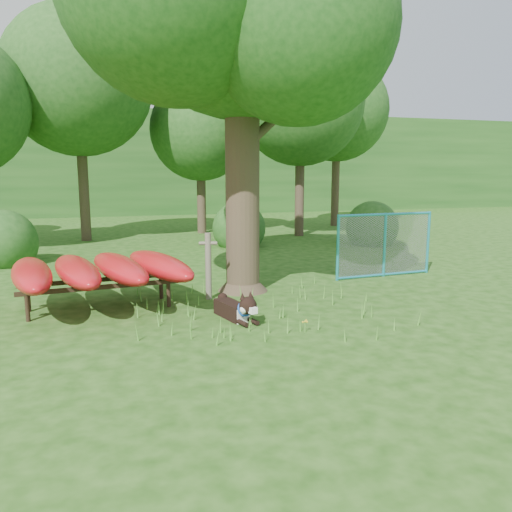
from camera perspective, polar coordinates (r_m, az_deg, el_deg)
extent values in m
plane|color=#1A430D|center=(8.00, 1.18, -8.53)|extent=(80.00, 80.00, 0.00)
cylinder|color=#372B1E|center=(10.33, -1.57, 11.00)|extent=(0.79, 0.79, 5.49)
cone|color=#372B1E|center=(10.57, -1.51, -2.51)|extent=(1.18, 1.18, 0.55)
sphere|color=#174614|center=(11.98, 4.43, 24.06)|extent=(3.95, 3.95, 3.95)
sphere|color=#174614|center=(9.73, 4.99, 24.80)|extent=(3.51, 3.51, 3.51)
cylinder|color=#372B1E|center=(10.66, 1.78, 15.09)|extent=(1.47, 0.89, 1.17)
cylinder|color=#372B1E|center=(10.44, -5.01, 17.60)|extent=(1.26, 0.66, 1.12)
cylinder|color=brown|center=(9.83, -5.46, -1.18)|extent=(0.15, 0.15, 1.32)
cylinder|color=brown|center=(9.76, -5.51, 1.46)|extent=(0.36, 0.16, 0.07)
cylinder|color=black|center=(9.25, -24.67, -5.43)|extent=(0.08, 0.08, 0.46)
cylinder|color=black|center=(9.46, -9.95, -4.36)|extent=(0.08, 0.08, 0.46)
cylinder|color=black|center=(9.88, -24.58, -4.51)|extent=(0.08, 0.08, 0.46)
cylinder|color=black|center=(10.08, -10.80, -3.53)|extent=(0.08, 0.08, 0.46)
cube|color=black|center=(9.22, -17.29, -3.43)|extent=(2.77, 0.36, 0.07)
cube|color=black|center=(9.85, -17.69, -2.63)|extent=(2.77, 0.36, 0.07)
ellipsoid|color=red|center=(9.45, -24.28, -1.93)|extent=(1.12, 2.84, 0.44)
ellipsoid|color=red|center=(9.46, -19.80, -1.64)|extent=(1.21, 2.85, 0.44)
ellipsoid|color=red|center=(9.53, -15.36, -1.34)|extent=(1.30, 2.85, 0.44)
ellipsoid|color=red|center=(9.65, -11.01, -1.04)|extent=(1.38, 2.84, 0.44)
cube|color=black|center=(8.67, -2.80, -6.17)|extent=(0.49, 0.84, 0.27)
cube|color=white|center=(8.39, -1.65, -6.78)|extent=(0.28, 0.22, 0.25)
sphere|color=black|center=(8.17, -0.93, -5.68)|extent=(0.29, 0.29, 0.29)
cube|color=white|center=(8.07, -0.43, -6.20)|extent=(0.15, 0.18, 0.10)
sphere|color=white|center=(8.12, -1.39, -6.11)|extent=(0.14, 0.14, 0.14)
sphere|color=white|center=(8.21, -0.31, -5.93)|extent=(0.14, 0.14, 0.14)
cone|color=black|center=(8.13, -1.58, -4.61)|extent=(0.11, 0.13, 0.14)
cone|color=black|center=(8.21, -0.63, -4.47)|extent=(0.15, 0.15, 0.14)
cylinder|color=black|center=(8.22, -1.66, -7.62)|extent=(0.16, 0.35, 0.08)
cylinder|color=black|center=(8.33, -0.45, -7.40)|extent=(0.16, 0.35, 0.08)
sphere|color=black|center=(9.03, -3.84, -4.80)|extent=(0.18, 0.18, 0.18)
torus|color=blue|center=(8.26, -1.26, -5.99)|extent=(0.29, 0.15, 0.28)
cylinder|color=#279EB8|center=(11.61, 9.34, 0.93)|extent=(0.07, 0.07, 1.53)
cylinder|color=#279EB8|center=(12.30, 14.49, 1.23)|extent=(0.07, 0.07, 1.53)
cylinder|color=#279EB8|center=(13.07, 19.06, 1.49)|extent=(0.07, 0.07, 1.53)
cylinder|color=#279EB8|center=(12.22, 14.63, 4.63)|extent=(2.55, 0.23, 0.06)
cylinder|color=#279EB8|center=(12.42, 14.35, -2.07)|extent=(2.55, 0.23, 0.06)
plane|color=gray|center=(12.30, 14.49, 1.23)|extent=(2.55, 0.17, 2.55)
cylinder|color=#569B32|center=(7.94, 5.63, -8.07)|extent=(0.02, 0.02, 0.17)
sphere|color=yellow|center=(7.91, 5.64, -7.47)|extent=(0.03, 0.03, 0.03)
sphere|color=yellow|center=(7.94, 5.76, -7.34)|extent=(0.03, 0.03, 0.03)
sphere|color=yellow|center=(7.92, 5.37, -7.52)|extent=(0.03, 0.03, 0.03)
sphere|color=yellow|center=(7.90, 5.86, -7.49)|extent=(0.03, 0.03, 0.03)
sphere|color=yellow|center=(7.89, 5.63, -7.46)|extent=(0.03, 0.03, 0.03)
cylinder|color=#372B1E|center=(19.23, -19.20, 9.47)|extent=(0.36, 0.36, 5.25)
sphere|color=#1D4C18|center=(19.48, -19.71, 18.31)|extent=(5.20, 5.20, 5.20)
cylinder|color=#372B1E|center=(20.60, -6.28, 7.96)|extent=(0.36, 0.36, 3.85)
sphere|color=#1D4C18|center=(20.66, -6.40, 14.07)|extent=(4.00, 4.00, 4.00)
cylinder|color=#372B1E|center=(19.66, 5.03, 9.24)|extent=(0.36, 0.36, 4.76)
sphere|color=#1D4C18|center=(19.84, 5.15, 17.12)|extent=(4.80, 4.80, 4.80)
cylinder|color=#372B1E|center=(23.63, 9.09, 9.38)|extent=(0.36, 0.36, 4.90)
sphere|color=#1D4C18|center=(23.79, 9.28, 16.13)|extent=(4.60, 4.60, 4.60)
sphere|color=#1D4C18|center=(15.15, -26.77, -0.90)|extent=(1.80, 1.80, 1.80)
sphere|color=#1D4C18|center=(17.80, 13.05, 1.30)|extent=(1.80, 1.80, 1.80)
sphere|color=#1D4C18|center=(16.99, -1.95, 1.16)|extent=(1.80, 1.80, 1.80)
cube|color=#1D4C18|center=(35.31, -13.45, 10.16)|extent=(80.00, 12.00, 6.00)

